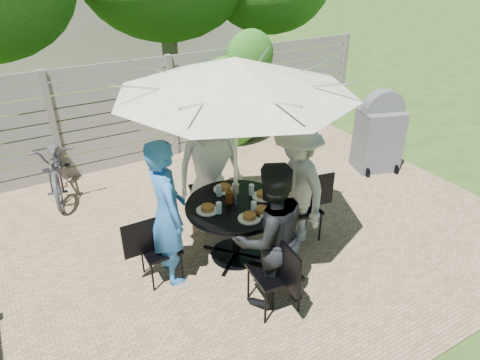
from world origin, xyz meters
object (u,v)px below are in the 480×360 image
person_back (209,166)px  glass_right (251,190)px  chair_front (274,286)px  umbrella (235,75)px  chair_left (161,261)px  patio_table (236,220)px  plate_extra (261,211)px  syrup_jug (229,197)px  person_front (270,237)px  plate_front (249,217)px  plate_back (224,188)px  person_right (296,185)px  chair_back (207,201)px  glass_back (219,190)px  glass_left (219,208)px  glass_front (254,207)px  plate_right (263,195)px  person_left (167,213)px  bbq_grill (379,134)px  chair_right (302,220)px  plate_left (207,209)px  coffee_cup (236,189)px  bicycle (57,165)px

person_back → glass_right: 0.77m
chair_front → umbrella: bearing=0.7°
chair_left → patio_table: bearing=-4.1°
plate_extra → syrup_jug: (-0.21, 0.37, 0.06)m
person_back → person_front: bearing=-90.0°
person_front → plate_front: bearing=-90.0°
plate_back → person_right: bearing=-28.0°
chair_back → glass_back: (-0.16, -0.70, 0.57)m
glass_left → glass_front: same height
chair_left → plate_right: size_ratio=3.30×
plate_extra → glass_left: (-0.42, 0.23, 0.05)m
person_left → person_front: bearing=-135.0°
person_back → bbq_grill: size_ratio=1.27×
plate_front → plate_extra: same height
chair_back → plate_extra: size_ratio=3.89×
chair_right → patio_table: bearing=5.4°
umbrella → chair_right: (0.96, -0.08, -2.04)m
chair_left → chair_front: chair_front is taller
person_front → person_right: 1.17m
chair_front → person_front: 0.57m
plate_left → glass_right: 0.63m
patio_table → coffee_cup: (0.12, 0.21, 0.30)m
person_right → bbq_grill: person_right is taller
coffee_cup → bbq_grill: bearing=12.2°
glass_left → plate_left: bearing=129.2°
glass_left → coffee_cup: (0.38, 0.30, -0.01)m
glass_front → bbq_grill: size_ratio=0.10×
plate_back → plate_front: size_ratio=1.00×
umbrella → plate_right: umbrella is taller
chair_back → chair_left: size_ratio=1.09×
patio_table → glass_left: (-0.27, -0.08, 0.31)m
person_back → glass_back: (-0.15, -0.56, -0.06)m
syrup_jug → chair_back: bearing=81.6°
glass_front → chair_right: bearing=12.1°
umbrella → plate_front: (-0.03, -0.36, -1.51)m
chair_back → plate_back: size_ratio=3.59×
umbrella → glass_front: bearing=-72.6°
glass_front → coffee_cup: 0.48m
umbrella → plate_front: size_ratio=10.64×
person_left → chair_front: bearing=-139.3°
patio_table → syrup_jug: (-0.06, 0.05, 0.32)m
person_front → bbq_grill: bearing=-148.2°
person_front → glass_left: 0.77m
coffee_cup → patio_table: bearing=-119.0°
chair_front → plate_left: size_ratio=3.72×
person_front → plate_extra: person_front is taller
glass_back → glass_front: (0.17, -0.53, 0.00)m
person_left → plate_front: size_ratio=6.75×
syrup_jug → bbq_grill: 3.47m
bicycle → syrup_jug: bearing=-51.0°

